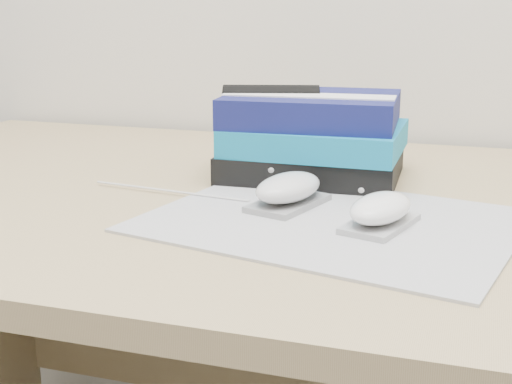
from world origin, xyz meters
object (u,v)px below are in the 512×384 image
(mouse_front, at_px, (380,211))
(book_stack, at_px, (313,137))
(desk, at_px, (352,345))
(pouch, at_px, (271,131))
(mouse_rear, at_px, (288,190))

(mouse_front, height_order, book_stack, book_stack)
(desk, xyz_separation_m, mouse_front, (0.05, -0.18, 0.26))
(mouse_front, distance_m, pouch, 0.29)
(desk, height_order, pouch, pouch)
(mouse_rear, bearing_deg, mouse_front, -22.52)
(desk, xyz_separation_m, mouse_rear, (-0.06, -0.13, 0.26))
(mouse_front, xyz_separation_m, pouch, (-0.19, 0.22, 0.04))
(mouse_rear, xyz_separation_m, book_stack, (-0.01, 0.17, 0.04))
(desk, distance_m, mouse_front, 0.32)
(desk, relative_size, pouch, 10.21)
(mouse_rear, bearing_deg, book_stack, 92.93)
(mouse_rear, distance_m, pouch, 0.19)
(book_stack, height_order, pouch, pouch)
(mouse_rear, height_order, pouch, pouch)
(desk, relative_size, book_stack, 6.40)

